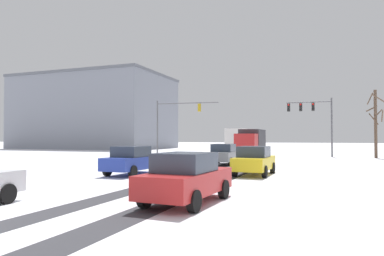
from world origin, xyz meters
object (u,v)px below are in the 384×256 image
traffic_signal_far_right (313,114)px  car_yellow_cab_second (254,160)px  car_red_fourth (187,178)px  bus_oncoming (242,138)px  traffic_signal_far_left (174,117)px  bare_tree_sidewalk_far (376,121)px  office_building_far_left_block (95,113)px  car_blue_third (132,160)px  box_truck_delivery (251,142)px  car_grey_lead (224,154)px

traffic_signal_far_right → car_yellow_cab_second: size_ratio=1.57×
car_red_fourth → bus_oncoming: size_ratio=0.38×
traffic_signal_far_left → bus_oncoming: size_ratio=0.67×
car_yellow_cab_second → bare_tree_sidewalk_far: size_ratio=0.59×
car_yellow_cab_second → bus_oncoming: (-7.93, 32.08, 1.18)m
bus_oncoming → office_building_far_left_block: (-31.55, 7.42, 5.16)m
car_blue_third → box_truck_delivery: box_truck_delivery is taller
car_red_fourth → bus_oncoming: bus_oncoming is taller
car_blue_third → office_building_far_left_block: size_ratio=0.14×
traffic_signal_far_right → car_red_fourth: (-2.98, -30.91, -3.94)m
traffic_signal_far_left → car_yellow_cab_second: 22.14m
office_building_far_left_block → traffic_signal_far_right: bearing=-23.1°
bare_tree_sidewalk_far → office_building_far_left_block: (-48.15, 18.67, 3.34)m
traffic_signal_far_right → car_grey_lead: traffic_signal_far_right is taller
box_truck_delivery → car_blue_third: bearing=-97.3°
car_blue_third → bare_tree_sidewalk_far: bare_tree_sidewalk_far is taller
car_grey_lead → bus_oncoming: (-4.29, 25.38, 1.18)m
traffic_signal_far_left → bus_oncoming: (4.74, 14.31, -2.52)m
traffic_signal_far_right → traffic_signal_far_left: bearing=-166.0°
bus_oncoming → car_red_fourth: bearing=-79.7°
traffic_signal_far_left → box_truck_delivery: traffic_signal_far_left is taller
car_grey_lead → car_blue_third: bearing=-108.0°
traffic_signal_far_left → car_red_fourth: size_ratio=1.77×
car_red_fourth → bus_oncoming: 42.10m
car_red_fourth → car_grey_lead: bearing=101.3°
car_grey_lead → bare_tree_sidewalk_far: bearing=48.9°
traffic_signal_far_left → car_grey_lead: 14.75m
box_truck_delivery → office_building_far_left_block: (-35.61, 20.77, 5.51)m
traffic_signal_far_left → car_yellow_cab_second: size_ratio=1.79×
car_grey_lead → car_yellow_cab_second: 7.63m
traffic_signal_far_right → car_blue_third: 25.83m
box_truck_delivery → bus_oncoming: bearing=106.9°
traffic_signal_far_right → car_yellow_cab_second: 22.08m
car_yellow_cab_second → bus_oncoming: size_ratio=0.37×
car_red_fourth → traffic_signal_far_right: bearing=84.5°
car_yellow_cab_second → bare_tree_sidewalk_far: (8.68, 20.83, 2.99)m
traffic_signal_far_left → office_building_far_left_block: office_building_far_left_block is taller
traffic_signal_far_left → bare_tree_sidewalk_far: bearing=8.2°
car_grey_lead → car_yellow_cab_second: same height
traffic_signal_far_left → bus_oncoming: traffic_signal_far_left is taller
box_truck_delivery → car_red_fourth: bearing=-83.0°
car_grey_lead → car_red_fourth: same height
car_yellow_cab_second → car_blue_third: 6.94m
car_yellow_cab_second → box_truck_delivery: box_truck_delivery is taller
car_blue_third → car_red_fourth: bearing=-49.1°
office_building_far_left_block → traffic_signal_far_left: bearing=-39.0°
car_blue_third → office_building_far_left_block: 53.56m
car_grey_lead → bus_oncoming: size_ratio=0.37×
traffic_signal_far_left → bare_tree_sidewalk_far: 21.58m
car_yellow_cab_second → car_blue_third: bearing=-160.9°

